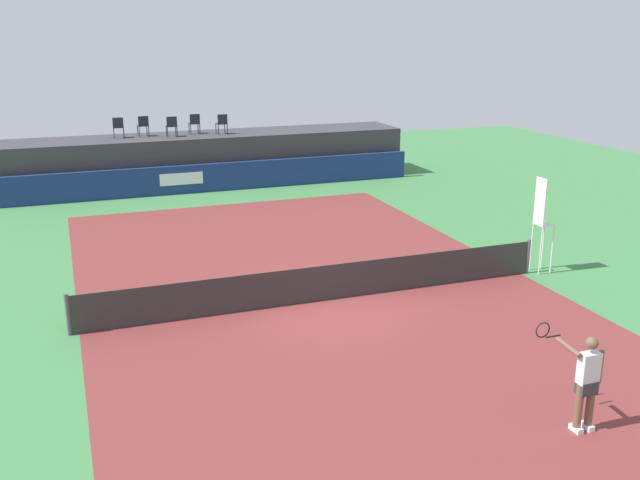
# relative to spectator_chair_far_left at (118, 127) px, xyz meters

# --- Properties ---
(ground_plane) EXTENTS (48.00, 48.00, 0.00)m
(ground_plane) POSITION_rel_spectator_chair_far_left_xyz_m (3.60, -12.37, -2.69)
(ground_plane) COLOR #3D7A42
(court_inner) EXTENTS (12.00, 22.00, 0.00)m
(court_inner) POSITION_rel_spectator_chair_far_left_xyz_m (3.60, -15.37, -2.69)
(court_inner) COLOR maroon
(court_inner) RESTS_ON ground
(sponsor_wall) EXTENTS (18.00, 0.22, 1.20)m
(sponsor_wall) POSITION_rel_spectator_chair_far_left_xyz_m (3.60, -1.87, -2.09)
(sponsor_wall) COLOR navy
(sponsor_wall) RESTS_ON ground
(spectator_platform) EXTENTS (18.00, 2.80, 2.20)m
(spectator_platform) POSITION_rel_spectator_chair_far_left_xyz_m (3.60, -0.07, -1.59)
(spectator_platform) COLOR #38383D
(spectator_platform) RESTS_ON ground
(spectator_chair_far_left) EXTENTS (0.47, 0.47, 0.89)m
(spectator_chair_far_left) POSITION_rel_spectator_chair_far_left_xyz_m (0.00, 0.00, 0.00)
(spectator_chair_far_left) COLOR #1E232D
(spectator_chair_far_left) RESTS_ON spectator_platform
(spectator_chair_left) EXTENTS (0.47, 0.47, 0.89)m
(spectator_chair_left) POSITION_rel_spectator_chair_far_left_xyz_m (1.05, 0.15, 0.00)
(spectator_chair_left) COLOR #1E232D
(spectator_chair_left) RESTS_ON spectator_platform
(spectator_chair_center) EXTENTS (0.45, 0.45, 0.89)m
(spectator_chair_center) POSITION_rel_spectator_chair_far_left_xyz_m (2.18, -0.44, 0.00)
(spectator_chair_center) COLOR #1E232D
(spectator_chair_center) RESTS_ON spectator_platform
(spectator_chair_right) EXTENTS (0.44, 0.44, 0.89)m
(spectator_chair_right) POSITION_rel_spectator_chair_far_left_xyz_m (3.27, 0.13, 0.00)
(spectator_chair_right) COLOR #1E232D
(spectator_chair_right) RESTS_ON spectator_platform
(spectator_chair_far_right) EXTENTS (0.47, 0.47, 0.89)m
(spectator_chair_far_right) POSITION_rel_spectator_chair_far_left_xyz_m (4.39, -0.38, 0.00)
(spectator_chair_far_right) COLOR #1E232D
(spectator_chair_far_right) RESTS_ON spectator_platform
(umpire_chair) EXTENTS (0.46, 0.46, 2.76)m
(umpire_chair) POSITION_rel_spectator_chair_far_left_xyz_m (10.14, -15.37, -1.11)
(umpire_chair) COLOR white
(umpire_chair) RESTS_ON ground
(tennis_net) EXTENTS (12.40, 0.02, 0.95)m
(tennis_net) POSITION_rel_spectator_chair_far_left_xyz_m (3.60, -15.37, -2.22)
(tennis_net) COLOR #2D2D2D
(tennis_net) RESTS_ON ground
(net_post_near) EXTENTS (0.10, 0.10, 1.00)m
(net_post_near) POSITION_rel_spectator_chair_far_left_xyz_m (-2.60, -15.37, -2.19)
(net_post_near) COLOR #4C4C51
(net_post_near) RESTS_ON ground
(net_post_far) EXTENTS (0.10, 0.10, 1.00)m
(net_post_far) POSITION_rel_spectator_chair_far_left_xyz_m (9.80, -15.37, -2.19)
(net_post_far) COLOR #4C4C51
(net_post_far) RESTS_ON ground
(tennis_player) EXTENTS (0.68, 1.12, 1.77)m
(tennis_player) POSITION_rel_spectator_chair_far_left_xyz_m (5.69, -22.63, -1.73)
(tennis_player) COLOR white
(tennis_player) RESTS_ON court_inner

